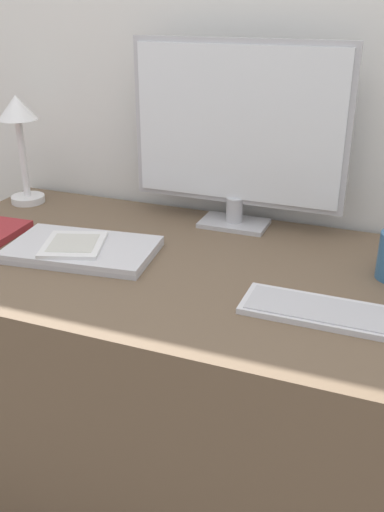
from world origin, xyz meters
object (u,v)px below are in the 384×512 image
at_px(monitor, 237,132).
at_px(desk_lamp, 19,129).
at_px(keyboard, 327,312).
at_px(laptop, 82,249).
at_px(ereader, 74,245).

height_order(monitor, desk_lamp, monitor).
bearing_deg(desk_lamp, keyboard, -20.17).
xyz_separation_m(laptop, ereader, (-0.01, -0.02, 0.02)).
relative_size(keyboard, desk_lamp, 1.06).
height_order(keyboard, laptop, laptop).
distance_m(monitor, ereader, 0.49).
relative_size(laptop, ereader, 1.94).
bearing_deg(keyboard, desk_lamp, 159.83).
bearing_deg(monitor, desk_lamp, -175.96).
distance_m(monitor, desk_lamp, 0.63).
bearing_deg(ereader, monitor, 48.19).
height_order(laptop, ereader, ereader).
relative_size(keyboard, ereader, 1.76).
bearing_deg(monitor, laptop, -131.85).
bearing_deg(monitor, ereader, -131.81).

